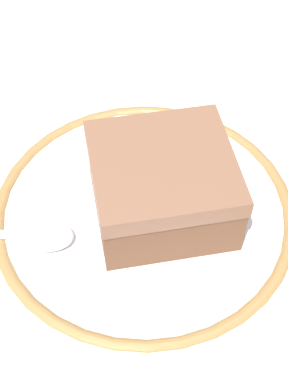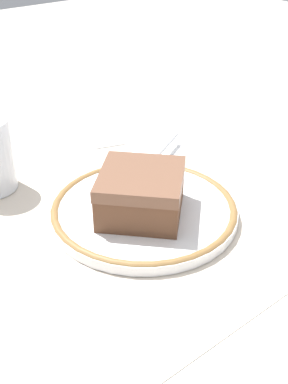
{
  "view_description": "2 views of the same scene",
  "coord_description": "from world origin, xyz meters",
  "px_view_note": "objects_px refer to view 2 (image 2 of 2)",
  "views": [
    {
      "loc": [
        -0.2,
        -0.16,
        0.34
      ],
      "look_at": [
        0.02,
        -0.02,
        0.03
      ],
      "focal_mm": 53.74,
      "sensor_mm": 36.0,
      "label": 1
    },
    {
      "loc": [
        0.39,
        -0.32,
        0.33
      ],
      "look_at": [
        0.02,
        -0.02,
        0.03
      ],
      "focal_mm": 45.5,
      "sensor_mm": 36.0,
      "label": 2
    }
  ],
  "objects_px": {
    "cake_slice": "(141,193)",
    "spoon": "(147,165)",
    "sugar_packet": "(109,141)",
    "napkin": "(170,143)",
    "plate": "(144,210)"
  },
  "relations": [
    {
      "from": "cake_slice",
      "to": "sugar_packet",
      "type": "distance_m",
      "value": 0.22
    },
    {
      "from": "cake_slice",
      "to": "spoon",
      "type": "relative_size",
      "value": 0.94
    },
    {
      "from": "napkin",
      "to": "spoon",
      "type": "bearing_deg",
      "value": -58.47
    },
    {
      "from": "plate",
      "to": "sugar_packet",
      "type": "height_order",
      "value": "plate"
    },
    {
      "from": "cake_slice",
      "to": "napkin",
      "type": "xyz_separation_m",
      "value": [
        -0.13,
        0.16,
        -0.04
      ]
    },
    {
      "from": "napkin",
      "to": "sugar_packet",
      "type": "bearing_deg",
      "value": -132.18
    },
    {
      "from": "cake_slice",
      "to": "sugar_packet",
      "type": "bearing_deg",
      "value": 154.79
    },
    {
      "from": "spoon",
      "to": "napkin",
      "type": "relative_size",
      "value": 1.11
    },
    {
      "from": "napkin",
      "to": "sugar_packet",
      "type": "xyz_separation_m",
      "value": [
        -0.06,
        -0.07,
        0.0
      ]
    },
    {
      "from": "cake_slice",
      "to": "plate",
      "type": "bearing_deg",
      "value": 126.34
    },
    {
      "from": "sugar_packet",
      "to": "cake_slice",
      "type": "bearing_deg",
      "value": -25.21
    },
    {
      "from": "cake_slice",
      "to": "spoon",
      "type": "height_order",
      "value": "cake_slice"
    },
    {
      "from": "plate",
      "to": "spoon",
      "type": "height_order",
      "value": "spoon"
    },
    {
      "from": "plate",
      "to": "napkin",
      "type": "xyz_separation_m",
      "value": [
        -0.12,
        0.15,
        -0.01
      ]
    },
    {
      "from": "plate",
      "to": "sugar_packet",
      "type": "xyz_separation_m",
      "value": [
        -0.19,
        0.08,
        -0.0
      ]
    }
  ]
}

